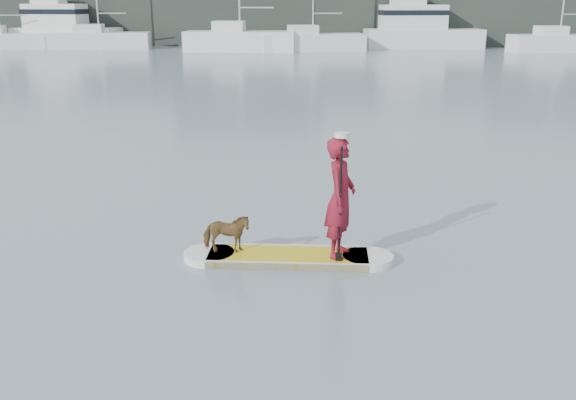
# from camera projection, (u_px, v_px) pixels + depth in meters

# --- Properties ---
(ground) EXTENTS (140.00, 140.00, 0.00)m
(ground) POSITION_uv_depth(u_px,v_px,m) (538.00, 319.00, 8.24)
(ground) COLOR slate
(ground) RESTS_ON ground
(paddleboard) EXTENTS (3.30, 0.80, 0.12)m
(paddleboard) POSITION_uv_depth(u_px,v_px,m) (288.00, 257.00, 10.07)
(paddleboard) COLOR gold
(paddleboard) RESTS_ON ground
(paddler) EXTENTS (0.58, 0.76, 1.86)m
(paddler) POSITION_uv_depth(u_px,v_px,m) (340.00, 198.00, 9.73)
(paddler) COLOR maroon
(paddler) RESTS_ON paddleboard
(white_cap) EXTENTS (0.22, 0.22, 0.07)m
(white_cap) POSITION_uv_depth(u_px,v_px,m) (342.00, 135.00, 9.44)
(white_cap) COLOR silver
(white_cap) RESTS_ON paddler
(dog) EXTENTS (0.76, 0.37, 0.63)m
(dog) POSITION_uv_depth(u_px,v_px,m) (226.00, 233.00, 10.01)
(dog) COLOR brown
(dog) RESTS_ON paddleboard
(paddle) EXTENTS (0.10, 0.30, 2.00)m
(paddle) POSITION_uv_depth(u_px,v_px,m) (340.00, 219.00, 9.56)
(paddle) COLOR black
(paddle) RESTS_ON ground
(sailboat_a) EXTENTS (7.70, 3.78, 10.71)m
(sailboat_a) POSITION_uv_depth(u_px,v_px,m) (1.00, 40.00, 53.35)
(sailboat_a) COLOR silver
(sailboat_a) RESTS_ON ground
(sailboat_b) EXTENTS (8.44, 3.63, 12.14)m
(sailboat_b) POSITION_uv_depth(u_px,v_px,m) (99.00, 38.00, 53.37)
(sailboat_b) COLOR silver
(sailboat_b) RESTS_ON ground
(sailboat_c) EXTENTS (8.72, 3.00, 12.46)m
(sailboat_c) POSITION_uv_depth(u_px,v_px,m) (239.00, 39.00, 50.65)
(sailboat_c) COLOR silver
(sailboat_c) RESTS_ON ground
(sailboat_d) EXTENTS (8.45, 4.10, 11.96)m
(sailboat_d) POSITION_uv_depth(u_px,v_px,m) (312.00, 40.00, 50.76)
(sailboat_d) COLOR silver
(sailboat_d) RESTS_ON ground
(sailboat_e) EXTENTS (7.89, 3.59, 11.03)m
(sailboat_e) POSITION_uv_depth(u_px,v_px,m) (558.00, 42.00, 50.07)
(sailboat_e) COLOR silver
(sailboat_e) RESTS_ON ground
(motor_yacht_a) EXTENTS (9.99, 4.15, 5.82)m
(motor_yacht_a) POSITION_uv_depth(u_px,v_px,m) (419.00, 28.00, 53.47)
(motor_yacht_a) COLOR silver
(motor_yacht_a) RESTS_ON ground
(motor_yacht_b) EXTENTS (9.26, 4.00, 5.93)m
(motor_yacht_b) POSITION_uv_depth(u_px,v_px,m) (62.00, 27.00, 54.90)
(motor_yacht_b) COLOR silver
(motor_yacht_b) RESTS_ON ground
(shore_mass) EXTENTS (90.00, 6.00, 6.00)m
(shore_mass) POSITION_uv_depth(u_px,v_px,m) (358.00, 10.00, 57.84)
(shore_mass) COLOR black
(shore_mass) RESTS_ON ground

